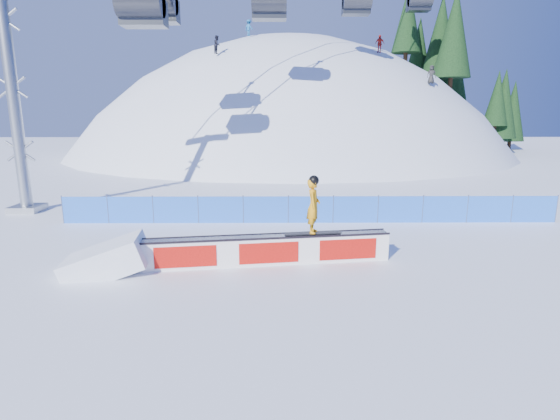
{
  "coord_description": "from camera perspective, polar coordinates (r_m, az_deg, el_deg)",
  "views": [
    {
      "loc": [
        -1.53,
        -14.44,
        4.74
      ],
      "look_at": [
        -1.4,
        1.01,
        1.35
      ],
      "focal_mm": 28.0,
      "sensor_mm": 36.0,
      "label": 1
    }
  ],
  "objects": [
    {
      "name": "ground",
      "position": [
        15.28,
        5.3,
        -5.77
      ],
      "size": [
        160.0,
        160.0,
        0.0
      ],
      "primitive_type": "plane",
      "color": "white",
      "rests_on": "ground"
    },
    {
      "name": "distant_skiers",
      "position": [
        46.25,
        3.14,
        20.79
      ],
      "size": [
        20.8,
        8.74,
        7.13
      ],
      "color": "black",
      "rests_on": "ground"
    },
    {
      "name": "snow_ramp",
      "position": [
        14.58,
        -21.62,
        -7.52
      ],
      "size": [
        2.73,
        1.93,
        1.58
      ],
      "primitive_type": null,
      "rotation": [
        0.0,
        -0.31,
        0.14
      ],
      "color": "white",
      "rests_on": "ground"
    },
    {
      "name": "snow_hill",
      "position": [
        60.87,
        1.0,
        -9.57
      ],
      "size": [
        64.0,
        64.0,
        64.0
      ],
      "color": "white",
      "rests_on": "ground"
    },
    {
      "name": "safety_fence",
      "position": [
        19.45,
        4.03,
        0.05
      ],
      "size": [
        22.05,
        0.05,
        1.3
      ],
      "color": "blue",
      "rests_on": "ground"
    },
    {
      "name": "rail_box",
      "position": [
        14.13,
        -1.58,
        -5.22
      ],
      "size": [
        7.99,
        1.68,
        0.96
      ],
      "rotation": [
        0.0,
        0.0,
        0.14
      ],
      "color": "white",
      "rests_on": "ground"
    },
    {
      "name": "snowboarder",
      "position": [
        14.02,
        4.39,
        0.62
      ],
      "size": [
        1.85,
        0.71,
        1.91
      ],
      "rotation": [
        0.0,
        0.0,
        1.39
      ],
      "color": "black",
      "rests_on": "rail_box"
    },
    {
      "name": "treeline",
      "position": [
        60.45,
        22.12,
        18.13
      ],
      "size": [
        20.86,
        11.45,
        21.16
      ],
      "color": "#332114",
      "rests_on": "ground"
    }
  ]
}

